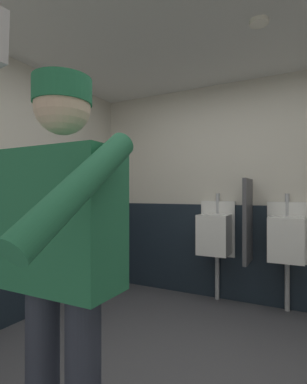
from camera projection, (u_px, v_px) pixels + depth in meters
wall_back at (242, 191)px, 3.46m from camera, size 4.27×0.12×2.54m
wainscot_band_back at (241, 253)px, 3.39m from camera, size 3.67×0.03×1.11m
downlight_far at (259, 22)px, 2.21m from camera, size 0.14×0.14×0.03m
urinal_left at (215, 234)px, 3.38m from camera, size 0.40×0.34×1.24m
urinal_middle at (287, 238)px, 3.04m from camera, size 0.40×0.34×1.24m
privacy_divider_panel at (248, 221)px, 3.15m from camera, size 0.04×0.40×0.90m
person at (61, 248)px, 1.19m from camera, size 0.71×0.60×1.71m
hand_dryer at (8, 197)px, 2.64m from camera, size 0.24×0.23×0.28m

